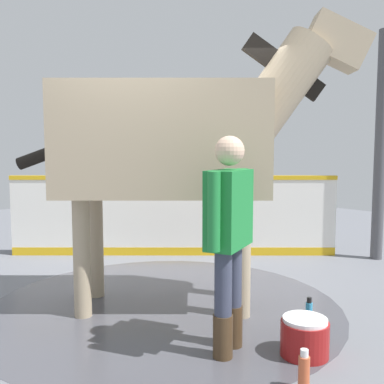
{
  "coord_description": "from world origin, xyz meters",
  "views": [
    {
      "loc": [
        3.73,
        -2.58,
        1.54
      ],
      "look_at": [
        0.94,
        -0.14,
        1.19
      ],
      "focal_mm": 40.66,
      "sensor_mm": 36.0,
      "label": 1
    }
  ],
  "objects": [
    {
      "name": "ground_plane",
      "position": [
        0.0,
        0.0,
        -0.01
      ],
      "size": [
        16.0,
        16.0,
        0.02
      ],
      "primitive_type": "cube",
      "color": "slate"
    },
    {
      "name": "horse",
      "position": [
        0.47,
        0.08,
        1.65
      ],
      "size": [
        2.43,
        2.67,
        2.84
      ],
      "rotation": [
        0.0,
        0.0,
        0.85
      ],
      "color": "tan",
      "rests_on": "ground"
    },
    {
      "name": "bottle_spray",
      "position": [
        2.2,
        -0.28,
        0.12
      ],
      "size": [
        0.07,
        0.07,
        0.27
      ],
      "color": "#CC5933",
      "rests_on": "ground"
    },
    {
      "name": "barrier_wall",
      "position": [
        -1.18,
        1.37,
        0.55
      ],
      "size": [
        3.2,
        3.62,
        1.18
      ],
      "color": "white",
      "rests_on": "ground"
    },
    {
      "name": "bottle_shampoo",
      "position": [
        1.64,
        0.61,
        0.12
      ],
      "size": [
        0.06,
        0.06,
        0.27
      ],
      "color": "#3399CC",
      "rests_on": "ground"
    },
    {
      "name": "roof_post_near",
      "position": [
        0.89,
        3.41,
        1.59
      ],
      "size": [
        0.16,
        0.16,
        3.19
      ],
      "primitive_type": "cylinder",
      "color": "#4C4C51",
      "rests_on": "ground"
    },
    {
      "name": "wet_patch",
      "position": [
        0.39,
        -0.02,
        0.0
      ],
      "size": [
        3.49,
        3.49,
        0.0
      ],
      "primitive_type": "cylinder",
      "color": "#4C4C54",
      "rests_on": "ground"
    },
    {
      "name": "wash_bucket",
      "position": [
        1.93,
        0.13,
        0.14
      ],
      "size": [
        0.36,
        0.36,
        0.29
      ],
      "color": "maroon",
      "rests_on": "ground"
    },
    {
      "name": "handler",
      "position": [
        1.5,
        -0.26,
        0.95
      ],
      "size": [
        0.39,
        0.62,
        1.65
      ],
      "rotation": [
        0.0,
        0.0,
        3.54
      ],
      "color": "#47331E",
      "rests_on": "ground"
    }
  ]
}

